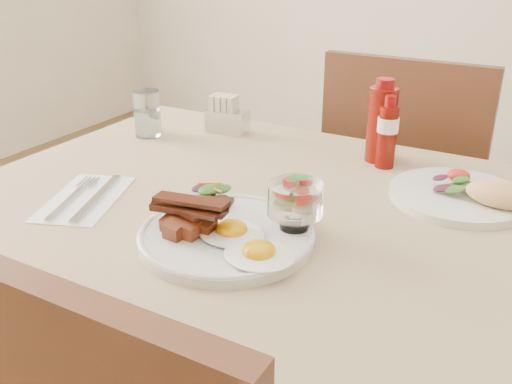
% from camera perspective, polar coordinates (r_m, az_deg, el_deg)
% --- Properties ---
extents(table, '(1.33, 0.88, 0.75)m').
position_cam_1_polar(table, '(1.03, 5.23, -6.91)').
color(table, '#502B19').
rests_on(table, ground).
extents(chair_far, '(0.42, 0.42, 0.93)m').
position_cam_1_polar(chair_far, '(1.66, 14.68, -0.49)').
color(chair_far, '#502B19').
rests_on(chair_far, ground).
extents(main_plate, '(0.28, 0.28, 0.02)m').
position_cam_1_polar(main_plate, '(0.91, -2.98, -4.45)').
color(main_plate, silver).
rests_on(main_plate, table).
extents(fried_eggs, '(0.19, 0.15, 0.03)m').
position_cam_1_polar(fried_eggs, '(0.86, -1.11, -5.02)').
color(fried_eggs, white).
rests_on(fried_eggs, main_plate).
extents(bacon_potato_pile, '(0.14, 0.08, 0.06)m').
position_cam_1_polar(bacon_potato_pile, '(0.89, -6.81, -2.45)').
color(bacon_potato_pile, maroon).
rests_on(bacon_potato_pile, main_plate).
extents(side_salad, '(0.07, 0.07, 0.04)m').
position_cam_1_polar(side_salad, '(0.98, -4.44, -0.48)').
color(side_salad, '#1F4913').
rests_on(side_salad, main_plate).
extents(fruit_cup, '(0.09, 0.09, 0.09)m').
position_cam_1_polar(fruit_cup, '(0.89, 3.94, -0.73)').
color(fruit_cup, white).
rests_on(fruit_cup, main_plate).
extents(second_plate, '(0.26, 0.25, 0.06)m').
position_cam_1_polar(second_plate, '(1.10, 20.46, -0.23)').
color(second_plate, silver).
rests_on(second_plate, table).
extents(ketchup_bottle, '(0.06, 0.06, 0.18)m').
position_cam_1_polar(ketchup_bottle, '(1.24, 12.45, 6.75)').
color(ketchup_bottle, '#5F0B05').
rests_on(ketchup_bottle, table).
extents(hot_sauce_bottle, '(0.05, 0.05, 0.15)m').
position_cam_1_polar(hot_sauce_bottle, '(1.20, 13.00, 5.76)').
color(hot_sauce_bottle, '#5F0B05').
rests_on(hot_sauce_bottle, table).
extents(sugar_caddy, '(0.11, 0.07, 0.09)m').
position_cam_1_polar(sugar_caddy, '(1.41, -2.97, 7.53)').
color(sugar_caddy, silver).
rests_on(sugar_caddy, table).
extents(water_glass, '(0.06, 0.06, 0.11)m').
position_cam_1_polar(water_glass, '(1.40, -10.80, 7.46)').
color(water_glass, white).
rests_on(water_glass, table).
extents(napkin_cutlery, '(0.19, 0.24, 0.01)m').
position_cam_1_polar(napkin_cutlery, '(1.09, -16.66, -0.59)').
color(napkin_cutlery, white).
rests_on(napkin_cutlery, table).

